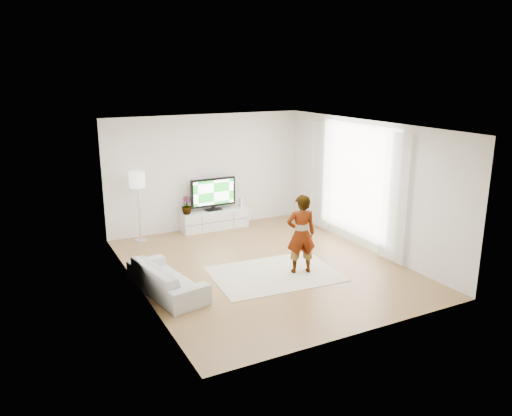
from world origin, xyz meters
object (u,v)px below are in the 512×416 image
television (213,193)px  floor_lamp (137,183)px  rug (275,274)px  player (301,234)px  media_console (214,219)px  sofa (167,278)px

television → floor_lamp: 1.93m
rug → player: (0.49, -0.15, 0.78)m
player → rug: bearing=0.6°
floor_lamp → television: bearing=2.8°
media_console → television: size_ratio=1.45×
media_console → rug: 3.23m
sofa → floor_lamp: bearing=-15.7°
rug → player: player is taller
sofa → rug: bearing=-104.3°
media_console → sofa: (-2.18, -3.06, 0.03)m
media_console → rug: (-0.10, -3.22, -0.23)m
television → floor_lamp: size_ratio=0.71×
rug → floor_lamp: size_ratio=1.47×
sofa → television: bearing=-45.1°
rug → sofa: bearing=175.5°
rug → floor_lamp: floor_lamp is taller
media_console → television: television is taller
media_console → rug: bearing=-91.7°
rug → television: bearing=88.3°
television → player: bearing=-83.4°
media_console → player: bearing=-83.4°
rug → sofa: size_ratio=1.29×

